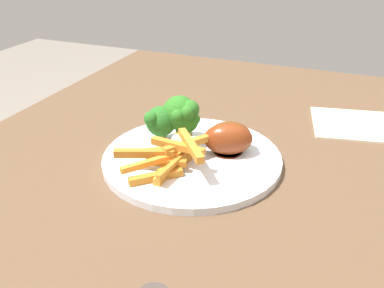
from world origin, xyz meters
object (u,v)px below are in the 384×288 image
object	(u,v)px
chicken_drumstick_near	(226,138)
carrot_fries_pile	(170,157)
broccoli_floret_front	(187,122)
broccoli_floret_middle	(162,121)
dinner_plate	(192,158)
broccoli_floret_back	(180,113)
dining_table	(196,219)
chicken_drumstick_far	(225,139)

from	to	relation	value
chicken_drumstick_near	carrot_fries_pile	bearing A→B (deg)	-36.69
broccoli_floret_front	broccoli_floret_middle	world-z (taller)	broccoli_floret_middle
dinner_plate	carrot_fries_pile	size ratio (longest dim) A/B	1.98
broccoli_floret_back	chicken_drumstick_near	size ratio (longest dim) A/B	0.69
broccoli_floret_front	broccoli_floret_back	bearing A→B (deg)	-73.53
broccoli_floret_front	chicken_drumstick_near	bearing A→B (deg)	80.88
broccoli_floret_front	carrot_fries_pile	size ratio (longest dim) A/B	0.40
dining_table	carrot_fries_pile	xyz separation A→B (m)	(0.03, -0.03, 0.13)
broccoli_floret_middle	carrot_fries_pile	size ratio (longest dim) A/B	0.44
broccoli_floret_front	carrot_fries_pile	world-z (taller)	broccoli_floret_front
dinner_plate	chicken_drumstick_near	distance (m)	0.06
broccoli_floret_back	broccoli_floret_middle	bearing A→B (deg)	-60.12
dining_table	chicken_drumstick_far	distance (m)	0.15
dinner_plate	dining_table	bearing A→B (deg)	38.61
dinner_plate	chicken_drumstick_near	size ratio (longest dim) A/B	2.49
broccoli_floret_front	broccoli_floret_middle	xyz separation A→B (m)	(0.02, -0.04, 0.00)
broccoli_floret_back	chicken_drumstick_far	xyz separation A→B (m)	(0.01, 0.08, -0.03)
broccoli_floret_back	carrot_fries_pile	xyz separation A→B (m)	(0.09, 0.02, -0.03)
carrot_fries_pile	chicken_drumstick_near	size ratio (longest dim) A/B	1.26
chicken_drumstick_far	broccoli_floret_back	bearing A→B (deg)	-99.95
broccoli_floret_back	dinner_plate	bearing A→B (deg)	42.93
chicken_drumstick_near	broccoli_floret_back	bearing A→B (deg)	-95.81
broccoli_floret_back	chicken_drumstick_near	bearing A→B (deg)	84.19
chicken_drumstick_near	chicken_drumstick_far	size ratio (longest dim) A/B	0.88
dinner_plate	chicken_drumstick_far	xyz separation A→B (m)	(-0.03, 0.05, 0.03)
dining_table	chicken_drumstick_near	bearing A→B (deg)	146.91
dining_table	chicken_drumstick_near	world-z (taller)	chicken_drumstick_near
dinner_plate	chicken_drumstick_far	size ratio (longest dim) A/B	2.20
dining_table	chicken_drumstick_far	xyz separation A→B (m)	(-0.04, 0.03, 0.14)
dining_table	broccoli_floret_front	world-z (taller)	broccoli_floret_front
broccoli_floret_middle	chicken_drumstick_near	bearing A→B (deg)	93.56
broccoli_floret_back	chicken_drumstick_near	xyz separation A→B (m)	(0.01, 0.08, -0.03)
broccoli_floret_front	chicken_drumstick_near	world-z (taller)	broccoli_floret_front
broccoli_floret_front	chicken_drumstick_near	size ratio (longest dim) A/B	0.50
dinner_plate	carrot_fries_pile	bearing A→B (deg)	-16.04
dining_table	broccoli_floret_front	distance (m)	0.17
broccoli_floret_front	dinner_plate	bearing A→B (deg)	31.46
broccoli_floret_front	chicken_drumstick_far	distance (m)	0.08
broccoli_floret_middle	broccoli_floret_front	bearing A→B (deg)	116.31
broccoli_floret_middle	carrot_fries_pile	bearing A→B (deg)	33.59
carrot_fries_pile	chicken_drumstick_far	size ratio (longest dim) A/B	1.11
dining_table	broccoli_floret_front	bearing A→B (deg)	-146.33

